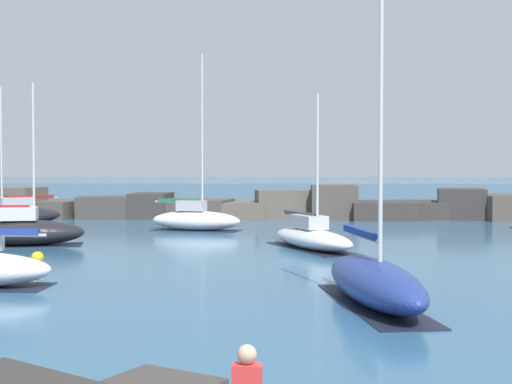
{
  "coord_description": "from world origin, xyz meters",
  "views": [
    {
      "loc": [
        -0.85,
        -8.63,
        3.87
      ],
      "look_at": [
        -2.13,
        29.75,
        2.58
      ],
      "focal_mm": 50.0,
      "sensor_mm": 36.0,
      "label": 1
    }
  ],
  "objects_px": {
    "sailboat_moored_3": "(25,231)",
    "mooring_buoy_orange_near": "(38,258)",
    "sailboat_moored_7": "(374,281)",
    "sailboat_moored_4": "(312,237)",
    "sailboat_moored_6": "(11,215)",
    "sailboat_moored_1": "(195,219)"
  },
  "relations": [
    {
      "from": "sailboat_moored_3",
      "to": "mooring_buoy_orange_near",
      "type": "distance_m",
      "value": 7.19
    },
    {
      "from": "sailboat_moored_3",
      "to": "sailboat_moored_7",
      "type": "xyz_separation_m",
      "value": [
        15.37,
        -14.76,
        -0.06
      ]
    },
    {
      "from": "sailboat_moored_4",
      "to": "sailboat_moored_7",
      "type": "height_order",
      "value": "sailboat_moored_7"
    },
    {
      "from": "sailboat_moored_6",
      "to": "sailboat_moored_7",
      "type": "bearing_deg",
      "value": -52.08
    },
    {
      "from": "sailboat_moored_6",
      "to": "sailboat_moored_7",
      "type": "height_order",
      "value": "sailboat_moored_6"
    },
    {
      "from": "sailboat_moored_1",
      "to": "sailboat_moored_7",
      "type": "distance_m",
      "value": 24.95
    },
    {
      "from": "sailboat_moored_4",
      "to": "sailboat_moored_6",
      "type": "relative_size",
      "value": 0.81
    },
    {
      "from": "sailboat_moored_6",
      "to": "sailboat_moored_3",
      "type": "bearing_deg",
      "value": -66.02
    },
    {
      "from": "sailboat_moored_3",
      "to": "sailboat_moored_4",
      "type": "bearing_deg",
      "value": -3.35
    },
    {
      "from": "sailboat_moored_1",
      "to": "sailboat_moored_3",
      "type": "distance_m",
      "value": 11.63
    },
    {
      "from": "sailboat_moored_4",
      "to": "sailboat_moored_1",
      "type": "bearing_deg",
      "value": 124.73
    },
    {
      "from": "sailboat_moored_3",
      "to": "mooring_buoy_orange_near",
      "type": "bearing_deg",
      "value": -66.2
    },
    {
      "from": "sailboat_moored_3",
      "to": "mooring_buoy_orange_near",
      "type": "xyz_separation_m",
      "value": [
        2.9,
        -6.57,
        -0.48
      ]
    },
    {
      "from": "mooring_buoy_orange_near",
      "to": "sailboat_moored_1",
      "type": "bearing_deg",
      "value": 73.53
    },
    {
      "from": "sailboat_moored_7",
      "to": "mooring_buoy_orange_near",
      "type": "xyz_separation_m",
      "value": [
        -12.47,
        8.19,
        -0.42
      ]
    },
    {
      "from": "sailboat_moored_1",
      "to": "sailboat_moored_6",
      "type": "xyz_separation_m",
      "value": [
        -12.62,
        2.66,
        0.0
      ]
    },
    {
      "from": "sailboat_moored_6",
      "to": "mooring_buoy_orange_near",
      "type": "distance_m",
      "value": 19.85
    },
    {
      "from": "sailboat_moored_6",
      "to": "sailboat_moored_4",
      "type": "bearing_deg",
      "value": -32.63
    },
    {
      "from": "sailboat_moored_6",
      "to": "sailboat_moored_7",
      "type": "distance_m",
      "value": 33.38
    },
    {
      "from": "sailboat_moored_4",
      "to": "sailboat_moored_7",
      "type": "xyz_separation_m",
      "value": [
        1.14,
        -13.93,
        0.09
      ]
    },
    {
      "from": "sailboat_moored_3",
      "to": "sailboat_moored_7",
      "type": "bearing_deg",
      "value": -43.85
    },
    {
      "from": "sailboat_moored_7",
      "to": "mooring_buoy_orange_near",
      "type": "bearing_deg",
      "value": 146.7
    }
  ]
}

